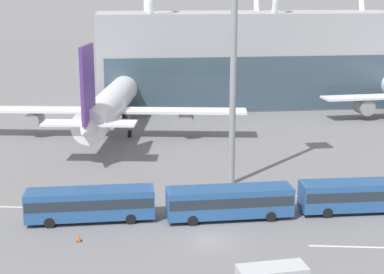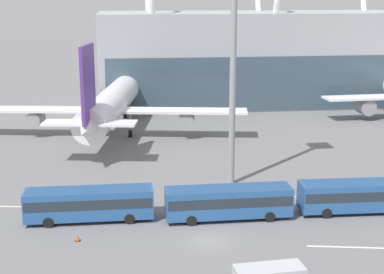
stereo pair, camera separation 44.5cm
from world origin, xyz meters
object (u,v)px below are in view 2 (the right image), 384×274
object	(u,v)px
shuttle_bus_1	(229,200)
floodlight_mast	(234,10)
shuttle_bus_2	(360,194)
airliner_at_gate_near	(111,104)
traffic_cone_0	(78,237)
shuttle_bus_0	(89,202)

from	to	relation	value
shuttle_bus_1	floodlight_mast	bearing A→B (deg)	77.62
shuttle_bus_1	shuttle_bus_2	xyz separation A→B (m)	(13.15, 0.20, 0.00)
airliner_at_gate_near	shuttle_bus_1	distance (m)	36.43
airliner_at_gate_near	traffic_cone_0	bearing A→B (deg)	-174.35
airliner_at_gate_near	floodlight_mast	xyz separation A→B (m)	(13.77, -24.07, 14.40)
traffic_cone_0	shuttle_bus_2	bearing A→B (deg)	7.93
shuttle_bus_0	shuttle_bus_1	size ratio (longest dim) A/B	1.00
floodlight_mast	shuttle_bus_2	bearing A→B (deg)	-42.64
shuttle_bus_1	shuttle_bus_0	bearing A→B (deg)	174.81
traffic_cone_0	shuttle_bus_0	bearing A→B (deg)	79.81
airliner_at_gate_near	shuttle_bus_2	bearing A→B (deg)	-134.85
shuttle_bus_2	floodlight_mast	xyz separation A→B (m)	(-11.00, 10.13, 17.41)
airliner_at_gate_near	traffic_cone_0	world-z (taller)	airliner_at_gate_near
shuttle_bus_2	traffic_cone_0	xyz separation A→B (m)	(-27.14, -3.78, -1.51)
shuttle_bus_0	shuttle_bus_1	bearing A→B (deg)	-4.84
airliner_at_gate_near	floodlight_mast	bearing A→B (deg)	-140.99
airliner_at_gate_near	shuttle_bus_0	size ratio (longest dim) A/B	3.36
shuttle_bus_0	shuttle_bus_2	distance (m)	26.32
shuttle_bus_0	shuttle_bus_1	xyz separation A→B (m)	(13.15, -1.06, 0.00)
floodlight_mast	traffic_cone_0	world-z (taller)	floodlight_mast
shuttle_bus_0	floodlight_mast	size ratio (longest dim) A/B	0.40
shuttle_bus_2	floodlight_mast	bearing A→B (deg)	138.88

